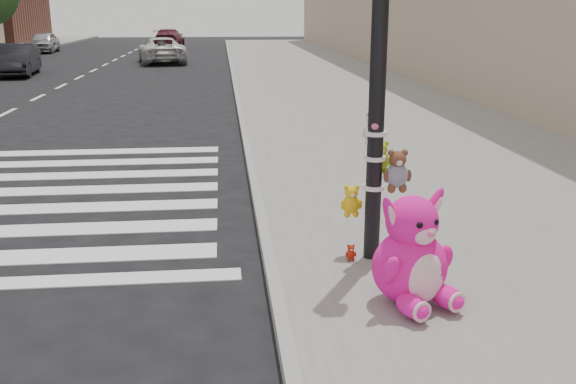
{
  "coord_description": "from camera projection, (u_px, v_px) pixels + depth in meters",
  "views": [
    {
      "loc": [
        1.11,
        -4.29,
        2.62
      ],
      "look_at": [
        1.77,
        2.2,
        0.75
      ],
      "focal_mm": 40.0,
      "sensor_mm": 36.0,
      "label": 1
    }
  ],
  "objects": [
    {
      "name": "ground",
      "position": [
        79.0,
        378.0,
        4.71
      ],
      "size": [
        120.0,
        120.0,
        0.0
      ],
      "primitive_type": "plane",
      "color": "black",
      "rests_on": "ground"
    },
    {
      "name": "sidewalk_near",
      "position": [
        393.0,
        124.0,
        14.75
      ],
      "size": [
        7.0,
        80.0,
        0.14
      ],
      "primitive_type": "cube",
      "color": "slate",
      "rests_on": "ground"
    },
    {
      "name": "curb_edge",
      "position": [
        243.0,
        126.0,
        14.41
      ],
      "size": [
        0.12,
        80.0,
        0.15
      ],
      "primitive_type": "cube",
      "color": "gray",
      "rests_on": "ground"
    },
    {
      "name": "signal_pole",
      "position": [
        379.0,
        95.0,
        6.2
      ],
      "size": [
        0.69,
        0.48,
        4.0
      ],
      "color": "black",
      "rests_on": "sidewalk_near"
    },
    {
      "name": "pink_bunny",
      "position": [
        412.0,
        258.0,
        5.49
      ],
      "size": [
        0.86,
        0.92,
        1.03
      ],
      "rotation": [
        0.0,
        0.0,
        0.39
      ],
      "color": "#FF159E",
      "rests_on": "sidewalk_near"
    },
    {
      "name": "red_teddy",
      "position": [
        351.0,
        252.0,
        6.53
      ],
      "size": [
        0.12,
        0.09,
        0.18
      ],
      "primitive_type": null,
      "rotation": [
        0.0,
        0.0,
        0.06
      ],
      "color": "red",
      "rests_on": "sidewalk_near"
    },
    {
      "name": "car_dark_far",
      "position": [
        16.0,
        60.0,
        25.81
      ],
      "size": [
        1.78,
        4.0,
        1.28
      ],
      "primitive_type": "imported",
      "rotation": [
        0.0,
        0.0,
        0.11
      ],
      "color": "black",
      "rests_on": "ground"
    },
    {
      "name": "car_white_near",
      "position": [
        161.0,
        50.0,
        31.87
      ],
      "size": [
        2.84,
        4.84,
        1.26
      ],
      "primitive_type": "imported",
      "rotation": [
        0.0,
        0.0,
        3.31
      ],
      "color": "silver",
      "rests_on": "ground"
    },
    {
      "name": "car_maroon_near",
      "position": [
        169.0,
        38.0,
        44.43
      ],
      "size": [
        1.99,
        4.52,
        1.29
      ],
      "primitive_type": "imported",
      "rotation": [
        0.0,
        0.0,
        3.1
      ],
      "color": "#571825",
      "rests_on": "ground"
    },
    {
      "name": "car_silver_deep",
      "position": [
        44.0,
        42.0,
        39.6
      ],
      "size": [
        1.71,
        3.82,
        1.27
      ],
      "primitive_type": "imported",
      "rotation": [
        0.0,
        0.0,
        0.06
      ],
      "color": "#A5A6AA",
      "rests_on": "ground"
    }
  ]
}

